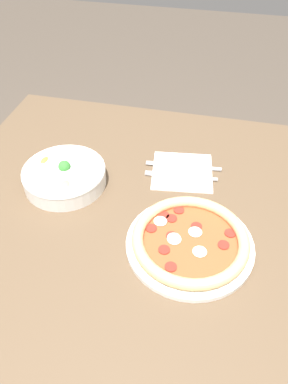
{
  "coord_description": "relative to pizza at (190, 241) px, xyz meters",
  "views": [
    {
      "loc": [
        -0.58,
        -0.18,
        1.42
      ],
      "look_at": [
        0.09,
        -0.03,
        0.77
      ],
      "focal_mm": 35.0,
      "sensor_mm": 36.0,
      "label": 1
    }
  ],
  "objects": [
    {
      "name": "ground_plane",
      "position": [
        0.04,
        0.16,
        -0.77
      ],
      "size": [
        8.0,
        8.0,
        0.0
      ],
      "primitive_type": "plane",
      "color": "#4C4238"
    },
    {
      "name": "dining_table",
      "position": [
        0.04,
        0.16,
        -0.13
      ],
      "size": [
        1.05,
        1.0,
        0.75
      ],
      "color": "brown",
      "rests_on": "ground_plane"
    },
    {
      "name": "pizza",
      "position": [
        0.0,
        0.0,
        0.0
      ],
      "size": [
        0.29,
        0.29,
        0.04
      ],
      "color": "white",
      "rests_on": "dining_table"
    },
    {
      "name": "bowl",
      "position": [
        0.14,
        0.35,
        0.01
      ],
      "size": [
        0.22,
        0.22,
        0.07
      ],
      "color": "white",
      "rests_on": "dining_table"
    },
    {
      "name": "napkin",
      "position": [
        0.25,
        0.06,
        -0.02
      ],
      "size": [
        0.18,
        0.18,
        0.0
      ],
      "color": "white",
      "rests_on": "dining_table"
    },
    {
      "name": "fork",
      "position": [
        0.23,
        0.05,
        -0.01
      ],
      "size": [
        0.03,
        0.2,
        0.0
      ],
      "rotation": [
        0.0,
        0.0,
        1.65
      ],
      "color": "silver",
      "rests_on": "napkin"
    },
    {
      "name": "knife",
      "position": [
        0.27,
        0.05,
        -0.01
      ],
      "size": [
        0.03,
        0.21,
        0.01
      ],
      "rotation": [
        0.0,
        0.0,
        1.65
      ],
      "color": "silver",
      "rests_on": "napkin"
    }
  ]
}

